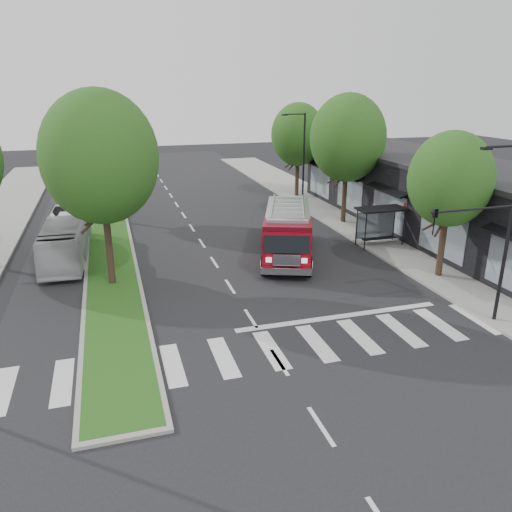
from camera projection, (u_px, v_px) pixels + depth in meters
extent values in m
plane|color=black|center=(251.00, 319.00, 23.02)|extent=(140.00, 140.00, 0.00)
cube|color=gray|center=(381.00, 235.00, 35.44)|extent=(5.00, 80.00, 0.15)
cube|color=gray|center=(109.00, 226.00, 37.67)|extent=(3.00, 50.00, 0.14)
cube|color=#154914|center=(109.00, 225.00, 37.64)|extent=(2.60, 49.50, 0.02)
cube|color=black|center=(439.00, 198.00, 35.86)|extent=(8.00, 30.00, 5.00)
cylinder|color=black|center=(365.00, 232.00, 31.97)|extent=(0.08, 0.08, 2.50)
cylinder|color=black|center=(404.00, 229.00, 32.73)|extent=(0.08, 0.08, 2.50)
cylinder|color=black|center=(357.00, 227.00, 33.05)|extent=(0.08, 0.08, 2.50)
cylinder|color=black|center=(394.00, 224.00, 33.81)|extent=(0.08, 0.08, 2.50)
cube|color=black|center=(382.00, 209.00, 32.47)|extent=(3.20, 1.60, 0.12)
cube|color=#8C99A5|center=(375.00, 225.00, 33.51)|extent=(2.80, 0.04, 1.80)
cube|color=black|center=(379.00, 238.00, 33.12)|extent=(2.40, 0.40, 0.08)
cylinder|color=black|center=(442.00, 245.00, 27.34)|extent=(0.36, 0.36, 3.74)
ellipsoid|color=#113E13|center=(450.00, 179.00, 26.14)|extent=(4.40, 4.40, 5.06)
cylinder|color=black|center=(344.00, 195.00, 38.09)|extent=(0.36, 0.36, 4.40)
ellipsoid|color=#113E13|center=(348.00, 138.00, 36.69)|extent=(5.60, 5.60, 6.44)
cylinder|color=black|center=(297.00, 176.00, 47.22)|extent=(0.36, 0.36, 3.96)
ellipsoid|color=#113E13|center=(298.00, 134.00, 45.96)|extent=(5.00, 5.00, 5.75)
cylinder|color=black|center=(109.00, 244.00, 26.07)|extent=(0.36, 0.36, 4.62)
ellipsoid|color=#113E13|center=(100.00, 157.00, 24.59)|extent=(5.80, 5.80, 6.67)
cylinder|color=black|center=(105.00, 193.00, 38.78)|extent=(0.36, 0.36, 4.40)
ellipsoid|color=#113E13|center=(100.00, 137.00, 37.38)|extent=(5.60, 5.60, 6.44)
cylinder|color=black|center=(508.00, 238.00, 21.39)|extent=(0.16, 0.16, 8.00)
cylinder|color=black|center=(506.00, 146.00, 19.87)|extent=(1.80, 0.10, 0.10)
cube|color=black|center=(487.00, 148.00, 19.64)|extent=(0.45, 0.20, 0.12)
cylinder|color=black|center=(473.00, 209.00, 20.39)|extent=(4.00, 0.10, 0.10)
imported|color=black|center=(434.00, 222.00, 20.03)|extent=(0.18, 0.22, 1.10)
cylinder|color=black|center=(304.00, 161.00, 42.67)|extent=(0.16, 0.16, 8.00)
cylinder|color=black|center=(295.00, 114.00, 41.15)|extent=(1.80, 0.10, 0.10)
cube|color=black|center=(285.00, 115.00, 40.92)|extent=(0.45, 0.20, 0.12)
cube|color=#57040E|center=(287.00, 247.00, 31.41)|extent=(5.67, 9.34, 0.27)
cube|color=maroon|center=(288.00, 226.00, 31.85)|extent=(4.91, 7.34, 2.14)
cube|color=maroon|center=(287.00, 246.00, 27.92)|extent=(3.18, 2.74, 2.24)
cube|color=#B2B2B7|center=(288.00, 209.00, 31.48)|extent=(4.91, 7.34, 0.13)
cylinder|color=#B2B2B7|center=(273.00, 205.00, 31.48)|extent=(2.36, 6.03, 0.11)
cylinder|color=#B2B2B7|center=(303.00, 206.00, 31.35)|extent=(2.36, 6.03, 0.11)
cube|color=silver|center=(286.00, 271.00, 27.10)|extent=(2.73, 1.33, 0.37)
cube|color=#8C99A5|center=(287.00, 221.00, 27.45)|extent=(2.33, 1.18, 0.19)
cylinder|color=black|center=(265.00, 265.00, 28.05)|extent=(0.76, 1.23, 1.18)
cylinder|color=black|center=(308.00, 266.00, 27.89)|extent=(0.76, 1.23, 1.18)
cylinder|color=black|center=(268.00, 242.00, 32.28)|extent=(0.76, 1.23, 1.18)
cylinder|color=black|center=(306.00, 242.00, 32.12)|extent=(0.76, 1.23, 1.18)
cylinder|color=black|center=(270.00, 231.00, 34.70)|extent=(0.76, 1.23, 1.18)
cylinder|color=black|center=(305.00, 231.00, 34.54)|extent=(0.76, 1.23, 1.18)
imported|color=#BBBBBF|center=(66.00, 237.00, 30.62)|extent=(2.65, 9.65, 2.66)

